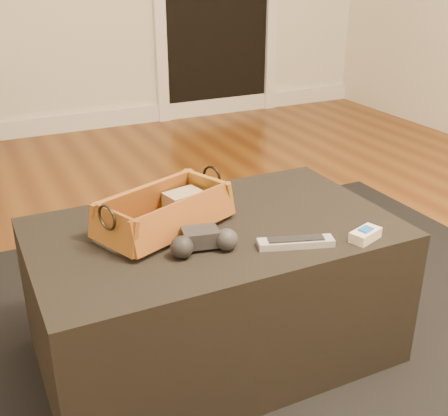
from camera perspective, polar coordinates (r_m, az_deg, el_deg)
name	(u,v)px	position (r m, az deg, el deg)	size (l,w,h in m)	color
floor	(214,379)	(1.70, -1.07, -16.96)	(5.00, 5.50, 0.01)	brown
baseboard	(46,126)	(4.07, -17.61, 7.97)	(5.00, 0.04, 0.12)	white
area_rug	(222,361)	(1.74, -0.17, -15.26)	(2.60, 2.00, 0.01)	black
ottoman	(215,291)	(1.65, -0.94, -8.45)	(1.00, 0.60, 0.42)	black
tv_remote	(163,225)	(1.51, -6.18, -1.69)	(0.20, 0.04, 0.02)	black
cloth_bundle	(184,201)	(1.61, -4.12, 0.69)	(0.10, 0.07, 0.06)	tan
wicker_basket	(165,214)	(1.53, -6.05, -0.60)	(0.42, 0.32, 0.13)	#925721
game_controller	(203,241)	(1.41, -2.16, -3.35)	(0.18, 0.11, 0.06)	#242426
silver_remote	(296,242)	(1.45, 7.30, -3.47)	(0.20, 0.10, 0.02)	#B8BDC1
cream_gadget	(365,235)	(1.52, 14.16, -2.65)	(0.10, 0.07, 0.03)	silver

